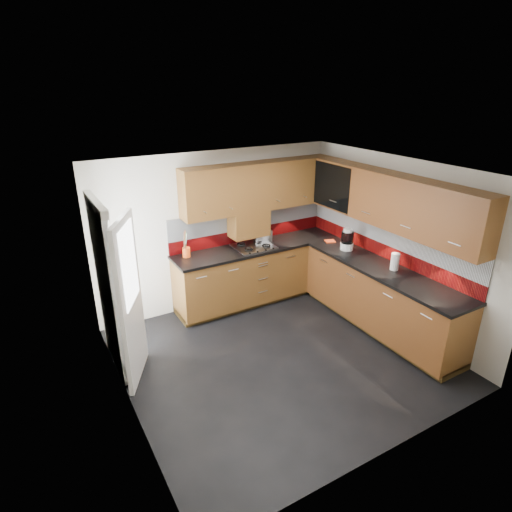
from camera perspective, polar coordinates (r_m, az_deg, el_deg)
room at (r=4.98m, az=3.60°, el=0.93°), size 4.00×3.80×2.64m
base_cabinets at (r=6.52m, az=7.77°, el=-4.05°), size 2.70×3.20×0.95m
countertop at (r=6.30m, az=7.97°, el=-0.20°), size 2.72×3.22×0.04m
backsplash at (r=6.49m, az=8.47°, el=3.20°), size 2.70×3.20×0.54m
upper_cabinets at (r=6.18m, az=9.30°, el=8.25°), size 2.50×3.20×0.72m
extractor_hood at (r=6.59m, az=-1.00°, el=4.38°), size 0.60×0.33×0.40m
glass_cabinet at (r=6.69m, az=11.02°, el=9.44°), size 0.32×0.80×0.66m
back_door at (r=5.20m, az=-18.03°, el=-4.88°), size 0.42×1.19×2.04m
gas_hob at (r=6.56m, az=-0.27°, el=1.30°), size 0.59×0.52×0.05m
utensil_pot at (r=6.26m, az=-9.30°, el=0.69°), size 0.11×0.11×0.41m
toaster at (r=6.77m, az=0.86°, el=2.71°), size 0.30×0.22×0.20m
food_processor at (r=6.58m, az=12.06°, el=2.07°), size 0.20×0.20×0.33m
paper_towel at (r=6.05m, az=18.03°, el=-0.73°), size 0.14×0.14×0.23m
orange_cloth at (r=6.90m, az=9.83°, el=1.97°), size 0.19×0.18×0.02m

